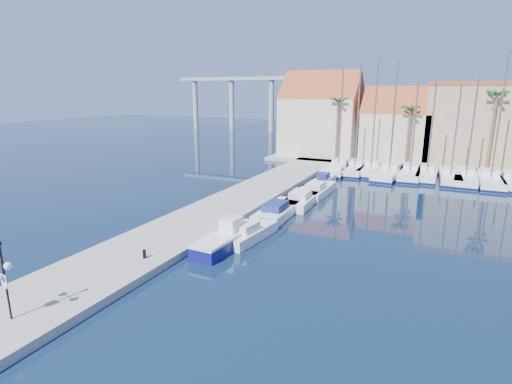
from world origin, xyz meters
The scene contains 29 objects.
ground centered at (0.00, 0.00, 0.00)m, with size 260.00×260.00×0.00m, color black.
quay_west centered at (-9.00, 13.50, 0.25)m, with size 6.00×77.00×0.50m, color gray.
shore_north centered at (10.00, 48.00, 0.25)m, with size 54.00×16.00×0.50m, color gray.
lamp_post centered at (-8.41, -7.34, 3.01)m, with size 1.29×0.47×3.82m.
bollard centered at (-7.54, 0.76, 0.77)m, with size 0.22×0.22×0.55m, color black.
fishing_boat centered at (-4.45, 5.43, 0.65)m, with size 2.10×5.65×1.95m.
motorboat_west_0 centered at (-3.58, 7.67, 0.51)m, with size 2.29×5.61×1.40m.
motorboat_west_1 centered at (-3.89, 13.89, 0.51)m, with size 2.49×7.28×1.40m.
motorboat_west_2 centered at (-3.30, 18.71, 0.51)m, with size 2.71×7.50×1.40m.
motorboat_west_3 centered at (-3.02, 22.80, 0.51)m, with size 2.29×7.05×1.40m.
motorboat_west_4 centered at (-3.73, 27.82, 0.51)m, with size 1.72×5.19×1.40m.
motorboat_west_5 centered at (-3.31, 33.78, 0.51)m, with size 2.43×6.15×1.40m.
sailboat_0 centered at (-3.96, 36.06, 0.59)m, with size 2.93×10.49×13.47m.
sailboat_1 centered at (-1.88, 36.47, 0.63)m, with size 2.93×9.32×14.37m.
sailboat_2 centered at (0.24, 36.91, 0.64)m, with size 2.99×9.03×14.55m.
sailboat_3 centered at (2.76, 35.60, 0.60)m, with size 3.54×10.36×14.22m.
sailboat_4 centered at (5.11, 36.43, 0.58)m, with size 2.74×9.64×11.71m.
sailboat_5 centered at (7.10, 36.61, 0.60)m, with size 2.40×8.92×12.35m.
sailboat_6 centered at (9.77, 36.12, 0.58)m, with size 2.77×9.06×11.32m.
sailboat_7 centered at (11.46, 36.34, 0.59)m, with size 2.86×9.79×12.41m.
sailboat_8 centered at (14.02, 36.29, 0.62)m, with size 2.75×9.98×14.98m.
sailboat_9 centered at (16.11, 36.08, 0.60)m, with size 2.34×8.64×11.72m.
building_0 centered at (-10.00, 47.00, 6.52)m, with size 12.30×9.00×13.50m.
building_1 centered at (2.00, 47.00, 5.30)m, with size 10.30×8.00×11.00m.
building_2 centered at (13.00, 48.00, 6.26)m, with size 14.20×10.20×11.50m.
palm_0 centered at (-6.00, 42.00, 9.08)m, with size 2.60×2.60×10.15m.
palm_1 centered at (4.00, 42.00, 8.14)m, with size 2.60×2.60×9.15m.
palm_2 centered at (14.00, 42.00, 10.02)m, with size 2.60×2.60×11.15m.
viaduct centered at (-39.07, 82.00, 10.25)m, with size 48.00×2.20×14.45m.
Camera 1 is at (8.85, -17.29, 10.70)m, focal length 28.00 mm.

